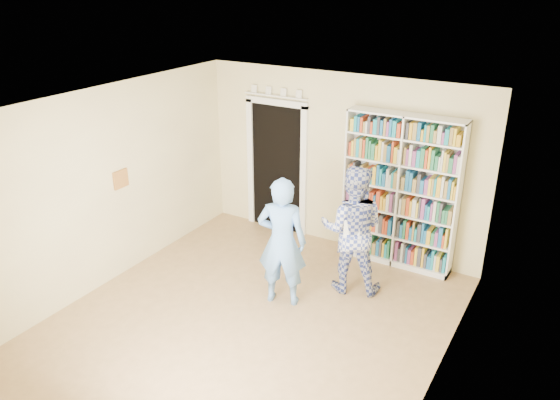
# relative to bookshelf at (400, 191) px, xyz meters

# --- Properties ---
(floor) EXTENTS (5.00, 5.00, 0.00)m
(floor) POSITION_rel_bookshelf_xyz_m (-1.02, -2.34, -1.14)
(floor) COLOR olive
(floor) RESTS_ON ground
(ceiling) EXTENTS (5.00, 5.00, 0.00)m
(ceiling) POSITION_rel_bookshelf_xyz_m (-1.02, -2.34, 1.56)
(ceiling) COLOR white
(ceiling) RESTS_ON wall_back
(wall_back) EXTENTS (4.50, 0.00, 4.50)m
(wall_back) POSITION_rel_bookshelf_xyz_m (-1.02, 0.16, 0.21)
(wall_back) COLOR #F7EBAA
(wall_back) RESTS_ON floor
(wall_left) EXTENTS (0.00, 5.00, 5.00)m
(wall_left) POSITION_rel_bookshelf_xyz_m (-3.27, -2.34, 0.21)
(wall_left) COLOR #F7EBAA
(wall_left) RESTS_ON floor
(wall_right) EXTENTS (0.00, 5.00, 5.00)m
(wall_right) POSITION_rel_bookshelf_xyz_m (1.23, -2.34, 0.21)
(wall_right) COLOR #F7EBAA
(wall_right) RESTS_ON floor
(bookshelf) EXTENTS (1.64, 0.31, 2.26)m
(bookshelf) POSITION_rel_bookshelf_xyz_m (0.00, 0.00, 0.00)
(bookshelf) COLOR white
(bookshelf) RESTS_ON floor
(doorway) EXTENTS (1.10, 0.08, 2.43)m
(doorway) POSITION_rel_bookshelf_xyz_m (-2.12, 0.13, 0.04)
(doorway) COLOR black
(doorway) RESTS_ON floor
(wall_art) EXTENTS (0.03, 0.25, 0.25)m
(wall_art) POSITION_rel_bookshelf_xyz_m (-3.25, -2.14, 0.26)
(wall_art) COLOR brown
(wall_art) RESTS_ON wall_left
(man_blue) EXTENTS (0.73, 0.59, 1.73)m
(man_blue) POSITION_rel_bookshelf_xyz_m (-0.93, -1.75, -0.27)
(man_blue) COLOR #669BE3
(man_blue) RESTS_ON floor
(man_plaid) EXTENTS (1.03, 0.91, 1.77)m
(man_plaid) POSITION_rel_bookshelf_xyz_m (-0.29, -1.00, -0.25)
(man_plaid) COLOR #2F3E91
(man_plaid) RESTS_ON floor
(paper_sheet) EXTENTS (0.20, 0.08, 0.29)m
(paper_sheet) POSITION_rel_bookshelf_xyz_m (-0.21, -1.22, -0.16)
(paper_sheet) COLOR white
(paper_sheet) RESTS_ON man_plaid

